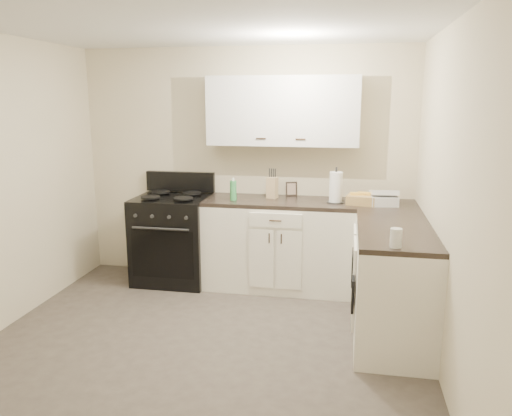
% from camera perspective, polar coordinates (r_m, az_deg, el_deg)
% --- Properties ---
extents(floor, '(3.60, 3.60, 0.00)m').
position_cam_1_polar(floor, '(4.16, -6.38, -15.87)').
color(floor, '#473F38').
rests_on(floor, ground).
extents(ceiling, '(3.60, 3.60, 0.00)m').
position_cam_1_polar(ceiling, '(3.70, -7.37, 20.61)').
color(ceiling, white).
rests_on(ceiling, wall_back).
extents(wall_back, '(3.60, 0.00, 3.60)m').
position_cam_1_polar(wall_back, '(5.46, -1.21, 4.88)').
color(wall_back, beige).
rests_on(wall_back, ground).
extents(wall_right, '(0.00, 3.60, 3.60)m').
position_cam_1_polar(wall_right, '(3.64, 21.37, 0.19)').
color(wall_right, beige).
rests_on(wall_right, ground).
extents(wall_front, '(3.60, 0.00, 3.60)m').
position_cam_1_polar(wall_front, '(2.15, -21.37, -7.98)').
color(wall_front, beige).
rests_on(wall_front, ground).
extents(base_cabinets_back, '(1.55, 0.60, 0.90)m').
position_cam_1_polar(base_cabinets_back, '(5.26, 2.70, -4.33)').
color(base_cabinets_back, white).
rests_on(base_cabinets_back, floor).
extents(base_cabinets_right, '(0.60, 1.90, 0.90)m').
position_cam_1_polar(base_cabinets_right, '(4.62, 14.99, -7.18)').
color(base_cabinets_right, white).
rests_on(base_cabinets_right, floor).
extents(countertop_back, '(1.55, 0.60, 0.04)m').
position_cam_1_polar(countertop_back, '(5.15, 2.76, 0.69)').
color(countertop_back, black).
rests_on(countertop_back, base_cabinets_back).
extents(countertop_right, '(0.60, 1.90, 0.04)m').
position_cam_1_polar(countertop_right, '(4.49, 15.32, -1.51)').
color(countertop_right, black).
rests_on(countertop_right, base_cabinets_right).
extents(upper_cabinets, '(1.55, 0.30, 0.70)m').
position_cam_1_polar(upper_cabinets, '(5.19, 3.09, 11.01)').
color(upper_cabinets, silver).
rests_on(upper_cabinets, wall_back).
extents(stove, '(0.78, 0.67, 0.95)m').
position_cam_1_polar(stove, '(5.51, -9.43, -3.61)').
color(stove, black).
rests_on(stove, floor).
extents(knife_block, '(0.12, 0.12, 0.22)m').
position_cam_1_polar(knife_block, '(5.23, 1.87, 2.35)').
color(knife_block, tan).
rests_on(knife_block, countertop_back).
extents(paper_towel, '(0.16, 0.16, 0.31)m').
position_cam_1_polar(paper_towel, '(5.05, 9.11, 2.34)').
color(paper_towel, white).
rests_on(paper_towel, countertop_back).
extents(soap_bottle, '(0.07, 0.07, 0.20)m').
position_cam_1_polar(soap_bottle, '(5.13, -2.62, 2.01)').
color(soap_bottle, '#3D9E52').
rests_on(soap_bottle, countertop_back).
extents(picture_frame, '(0.13, 0.08, 0.15)m').
position_cam_1_polar(picture_frame, '(5.37, 4.08, 2.20)').
color(picture_frame, black).
rests_on(picture_frame, countertop_back).
extents(wicker_basket, '(0.30, 0.23, 0.09)m').
position_cam_1_polar(wicker_basket, '(5.02, 11.93, 0.90)').
color(wicker_basket, tan).
rests_on(wicker_basket, countertop_right).
extents(countertop_grill, '(0.28, 0.27, 0.09)m').
position_cam_1_polar(countertop_grill, '(5.05, 14.36, 0.86)').
color(countertop_grill, white).
rests_on(countertop_grill, countertop_right).
extents(glass_jar, '(0.09, 0.09, 0.14)m').
position_cam_1_polar(glass_jar, '(3.64, 15.69, -3.31)').
color(glass_jar, silver).
rests_on(glass_jar, countertop_right).
extents(oven_mitt_near, '(0.02, 0.15, 0.27)m').
position_cam_1_polar(oven_mitt_near, '(4.02, 11.00, -9.66)').
color(oven_mitt_near, black).
rests_on(oven_mitt_near, base_cabinets_right).
extents(oven_mitt_far, '(0.02, 0.16, 0.28)m').
position_cam_1_polar(oven_mitt_far, '(4.42, 11.01, -6.92)').
color(oven_mitt_far, black).
rests_on(oven_mitt_far, base_cabinets_right).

